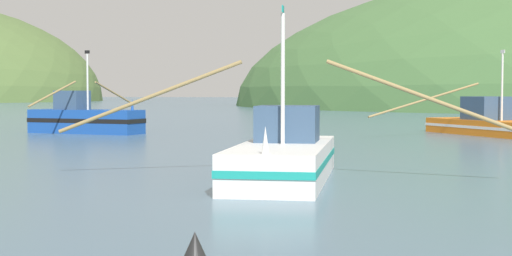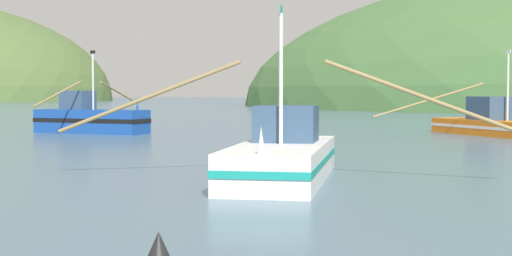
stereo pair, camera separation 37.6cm
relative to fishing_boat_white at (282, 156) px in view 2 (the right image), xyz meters
The scene contains 3 objects.
fishing_boat_white is the anchor object (origin of this frame).
fishing_boat_blue 27.36m from the fishing_boat_white, 127.62° to the left, with size 7.79×10.75×5.23m.
fishing_boat_orange 25.96m from the fishing_boat_white, 71.19° to the left, with size 14.53×10.49×5.09m.
Camera 2 is at (7.69, 1.21, 2.69)m, focal length 52.39 mm.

